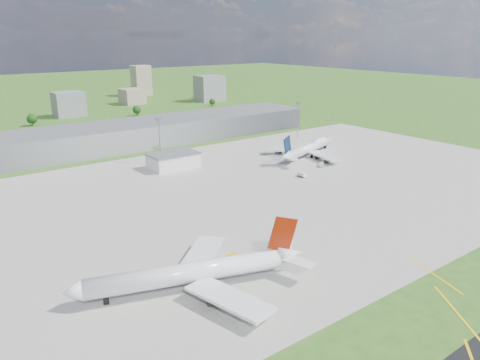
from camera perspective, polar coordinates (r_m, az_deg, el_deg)
ground at (r=304.45m, az=-14.36°, el=3.19°), size 1400.00×1400.00×0.00m
apron at (r=216.51m, az=-0.30°, el=-1.94°), size 360.00×190.00×0.08m
terminal at (r=316.41m, az=-15.54°, el=5.02°), size 300.00×42.00×15.00m
ops_building at (r=263.80m, az=-8.13°, el=2.32°), size 26.00×16.00×8.00m
mast_center at (r=273.63m, az=-9.80°, el=5.73°), size 3.50×2.00×25.90m
mast_east at (r=337.42m, az=7.13°, el=8.02°), size 3.50×2.00×25.90m
airliner_red_twin at (r=139.32m, az=-5.46°, el=-11.18°), size 68.91×52.48×19.39m
airliner_blue_quad at (r=291.78m, az=8.53°, el=3.92°), size 64.52×49.46×17.30m
tug_yellow at (r=156.48m, az=-1.04°, el=-9.44°), size 4.21×2.78×1.93m
van_white_near at (r=246.71m, az=7.59°, el=0.64°), size 2.42×5.05×2.55m
van_white_far at (r=267.86m, az=9.87°, el=1.83°), size 4.58×4.07×2.23m
bldg_c at (r=457.56m, az=-20.15°, el=8.68°), size 26.00×20.00×22.00m
bldg_ce at (r=523.06m, az=-13.01°, el=9.91°), size 22.00×24.00×16.00m
bldg_e at (r=534.50m, az=-3.73°, el=11.11°), size 30.00×22.00×28.00m
bldg_tall_e at (r=592.84m, az=-11.96°, el=11.78°), size 20.00×18.00×36.00m
tree_c at (r=419.41m, az=-24.04°, el=6.82°), size 8.10×8.10×9.90m
tree_e at (r=443.43m, az=-12.48°, el=8.36°), size 7.65×7.65×9.35m
tree_far_e at (r=495.71m, az=-3.40°, el=9.52°), size 6.30×6.30×7.70m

